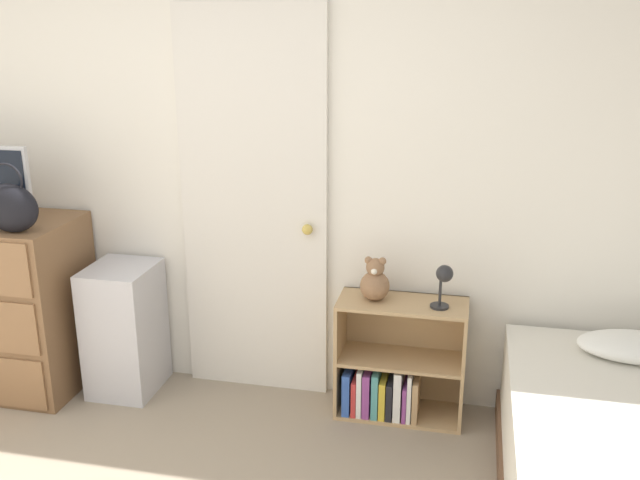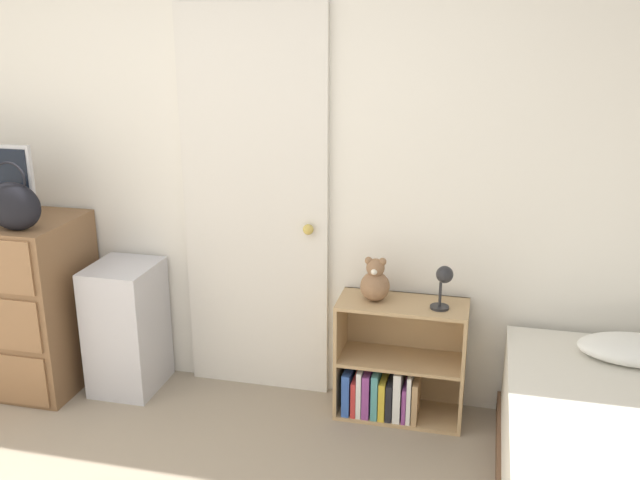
% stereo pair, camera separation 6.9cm
% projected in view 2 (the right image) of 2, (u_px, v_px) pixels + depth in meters
% --- Properties ---
extents(wall_back, '(10.00, 0.06, 2.55)m').
position_uv_depth(wall_back, '(264.00, 161.00, 3.72)').
color(wall_back, white).
rests_on(wall_back, ground_plane).
extents(door_closed, '(0.79, 0.09, 2.07)m').
position_uv_depth(door_closed, '(255.00, 208.00, 3.75)').
color(door_closed, silver).
rests_on(door_closed, ground_plane).
extents(dresser, '(0.91, 0.56, 0.96)m').
position_uv_depth(dresser, '(3.00, 301.00, 3.97)').
color(dresser, brown).
rests_on(dresser, ground_plane).
extents(handbag, '(0.30, 0.13, 0.35)m').
position_uv_depth(handbag, '(13.00, 205.00, 3.57)').
color(handbag, black).
rests_on(handbag, dresser).
extents(storage_bin, '(0.34, 0.39, 0.72)m').
position_uv_depth(storage_bin, '(127.00, 327.00, 3.93)').
color(storage_bin, silver).
rests_on(storage_bin, ground_plane).
extents(bookshelf, '(0.65, 0.29, 0.63)m').
position_uv_depth(bookshelf, '(393.00, 373.00, 3.69)').
color(bookshelf, tan).
rests_on(bookshelf, ground_plane).
extents(teddy_bear, '(0.15, 0.15, 0.23)m').
position_uv_depth(teddy_bear, '(375.00, 282.00, 3.56)').
color(teddy_bear, '#8C6647').
rests_on(teddy_bear, bookshelf).
extents(desk_lamp, '(0.11, 0.10, 0.23)m').
position_uv_depth(desk_lamp, '(444.00, 280.00, 3.43)').
color(desk_lamp, '#262628').
rests_on(desk_lamp, bookshelf).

